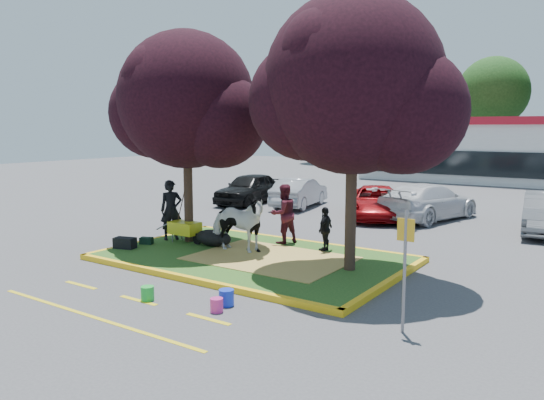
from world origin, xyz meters
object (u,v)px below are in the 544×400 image
Objects in this scene: handler at (171,210)px; wheelbarrow at (185,228)px; sign_post at (405,258)px; bucket_blue at (226,298)px; car_silver at (299,192)px; car_black at (249,188)px; bucket_pink at (217,305)px; bucket_green at (148,293)px; cow at (237,224)px; calf at (212,238)px.

wheelbarrow is at bearing -63.17° from handler.
sign_post is (8.16, -2.89, 0.79)m from wheelbarrow.
bucket_blue is 14.21m from car_silver.
car_silver is (-6.03, 12.86, 0.51)m from bucket_blue.
sign_post is at bearing -48.71° from car_black.
sign_post is 3.86m from bucket_blue.
bucket_pink is 0.83× the size of bucket_blue.
bucket_green is at bearing -55.39° from wheelbarrow.
car_black is at bearing 124.84° from bucket_blue.
wheelbarrow is 5.57× the size of bucket_green.
cow is 6.18× the size of bucket_green.
car_silver is at bearing 115.13° from bucket_blue.
handler is at bearing 80.01° from cow.
sign_post reaches higher than bucket_blue.
bucket_pink is at bearing -93.40° from handler.
handler is at bearing 145.11° from bucket_blue.
wheelbarrow reaches higher than bucket_green.
bucket_blue is at bearing 104.85° from car_silver.
handler is 9.26m from car_silver.
sign_post is 16.92m from car_black.
handler reaches higher than cow.
sign_post is 7.32× the size of bucket_green.
car_silver is (-1.48, 9.30, 0.08)m from wheelbarrow.
car_silver is (-9.64, 12.19, -0.71)m from sign_post.
wheelbarrow is at bearing 81.18° from cow.
bucket_green is (-5.23, -1.37, -1.23)m from sign_post.
handler is 0.84m from wheelbarrow.
car_black is (-6.98, 13.07, 0.60)m from bucket_green.
cow is at bearing 124.91° from bucket_blue.
sign_post is (8.82, -2.97, 0.28)m from handler.
car_black is 2.62m from car_silver.
calf is 3.34× the size of bucket_blue.
bucket_blue is at bearing -60.11° from car_black.
handler is at bearing 84.75° from car_silver.
car_black is (-6.19, 8.90, -0.21)m from cow.
wheelbarrow is 9.70m from car_black.
cow reaches higher than car_silver.
wheelbarrow is 0.76× the size of sign_post.
cow is 2.16m from wheelbarrow.
car_black reaches higher than calf.
handler is 6.75m from bucket_pink.
handler is 0.84× the size of sign_post.
calf is at bearing 5.97° from wheelbarrow.
bucket_green is at bearing -170.58° from bucket_pink.
wheelbarrow is at bearing -70.24° from car_black.
sign_post is (7.14, -2.99, 0.99)m from calf.
cow is 10.06m from car_silver.
car_black is (-4.05, 8.81, 0.15)m from wheelbarrow.
car_silver is at bearing 39.06° from handler.
calf is 0.28× the size of car_silver.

